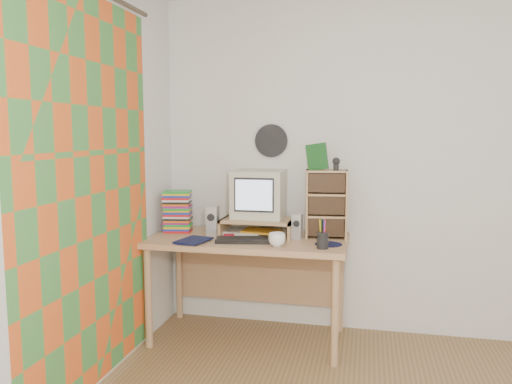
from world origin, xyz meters
The scene contains 20 objects.
back_wall centered at (0.00, 1.75, 1.25)m, with size 3.50×3.50×0.00m, color silver.
left_wall centered at (-1.75, 0.00, 1.25)m, with size 3.50×3.50×0.00m, color silver.
curtain centered at (-1.71, 0.48, 1.15)m, with size 2.20×2.20×0.00m, color #E25A20.
wall_disc centered at (-0.93, 1.73, 1.43)m, with size 0.25×0.25×0.02m, color black.
desk centered at (-1.03, 1.44, 0.62)m, with size 1.40×0.70×0.75m.
monitor_riser centered at (-0.98, 1.48, 0.84)m, with size 0.52×0.30×0.12m.
crt_monitor centered at (-0.99, 1.53, 1.04)m, with size 0.37×0.37×0.35m, color beige.
speaker_left centered at (-1.30, 1.40, 0.86)m, with size 0.08×0.08×0.21m, color #B5B4BA.
speaker_right centered at (-0.68, 1.41, 0.84)m, with size 0.07×0.07×0.18m, color #B5B4BA.
keyboard centered at (-1.00, 1.23, 0.76)m, with size 0.42×0.14×0.03m, color black.
dvd_stack centered at (-1.60, 1.48, 0.89)m, with size 0.20×0.14×0.28m, color brown, non-canonical shape.
cd_rack centered at (-0.49, 1.51, 0.99)m, with size 0.29×0.15×0.48m, color tan.
mug centered at (-0.78, 1.16, 0.79)m, with size 0.11×0.11×0.09m, color white.
diary centered at (-1.44, 1.18, 0.77)m, with size 0.22×0.16×0.04m, color #10153A.
mousepad centered at (-0.45, 1.28, 0.75)m, with size 0.18×0.18×0.00m, color black.
pen_cup centered at (-0.48, 1.16, 0.82)m, with size 0.07×0.07×0.15m, color black, non-canonical shape.
papers centered at (-1.03, 1.48, 0.77)m, with size 0.29×0.21×0.04m, color beige, non-canonical shape.
red_box centered at (-1.14, 1.29, 0.77)m, with size 0.07×0.05×0.04m, color #AE1226.
game_box centered at (-0.56, 1.52, 1.32)m, with size 0.14×0.03×0.18m, color #185521.
webcam centered at (-0.42, 1.48, 1.28)m, with size 0.05×0.05×0.09m, color black, non-canonical shape.
Camera 1 is at (-0.21, -2.00, 1.49)m, focal length 35.00 mm.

